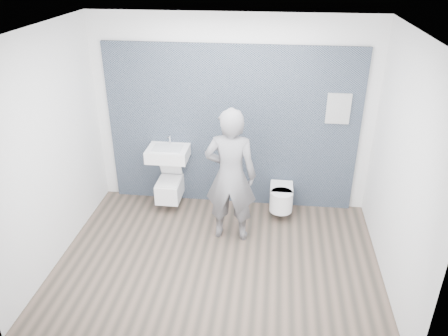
# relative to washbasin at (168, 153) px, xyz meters

# --- Properties ---
(ground) EXTENTS (4.00, 4.00, 0.00)m
(ground) POSITION_rel_washbasin_xyz_m (0.89, -1.22, -0.87)
(ground) COLOR brown
(ground) RESTS_ON ground
(room_shell) EXTENTS (4.00, 4.00, 4.00)m
(room_shell) POSITION_rel_washbasin_xyz_m (0.89, -1.22, 0.87)
(room_shell) COLOR silver
(room_shell) RESTS_ON ground
(tile_wall) EXTENTS (3.60, 0.06, 2.40)m
(tile_wall) POSITION_rel_washbasin_xyz_m (0.89, 0.25, -0.87)
(tile_wall) COLOR black
(tile_wall) RESTS_ON ground
(washbasin) EXTENTS (0.59, 0.44, 0.44)m
(washbasin) POSITION_rel_washbasin_xyz_m (0.00, 0.00, 0.00)
(washbasin) COLOR white
(washbasin) RESTS_ON ground
(toilet_square) EXTENTS (0.34, 0.50, 0.64)m
(toilet_square) POSITION_rel_washbasin_xyz_m (0.00, -0.02, -0.56)
(toilet_square) COLOR white
(toilet_square) RESTS_ON ground
(toilet_rounded) EXTENTS (0.33, 0.56, 0.31)m
(toilet_rounded) POSITION_rel_washbasin_xyz_m (1.66, -0.06, -0.58)
(toilet_rounded) COLOR white
(toilet_rounded) RESTS_ON ground
(info_placard) EXTENTS (0.32, 0.03, 0.43)m
(info_placard) POSITION_rel_washbasin_xyz_m (2.36, 0.21, -0.87)
(info_placard) COLOR silver
(info_placard) RESTS_ON ground
(visitor) EXTENTS (0.68, 0.46, 1.84)m
(visitor) POSITION_rel_washbasin_xyz_m (0.98, -0.68, 0.05)
(visitor) COLOR slate
(visitor) RESTS_ON ground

